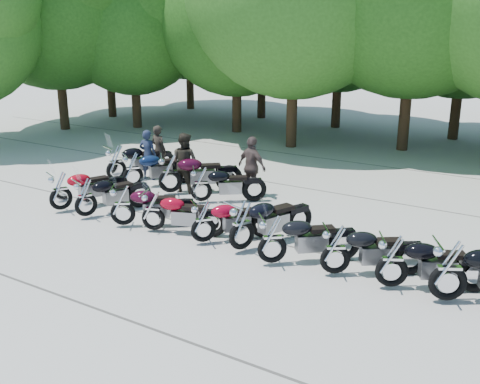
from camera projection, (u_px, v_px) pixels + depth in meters
The scene contains 26 objects.
ground at pixel (204, 256), 12.47m from camera, with size 90.00×90.00×0.00m, color gray.
tree_0 at pixel (106, 12), 29.23m from camera, with size 7.50×7.50×9.21m.
tree_1 at pixel (132, 20), 26.22m from camera, with size 6.97×6.97×8.55m.
tree_2 at pixel (237, 14), 25.02m from camera, with size 7.31×7.31×8.97m.
tree_9 at pixel (188, 12), 32.00m from camera, with size 7.59×7.59×9.32m.
tree_10 at pixel (263, 8), 28.80m from camera, with size 7.78×7.78×9.55m.
tree_11 at pixel (341, 10), 26.11m from camera, with size 7.56×7.56×9.28m.
tree_12 at pixel (468, 3), 23.26m from camera, with size 7.88×7.88×9.67m.
motorcycle_0 at pixel (60, 190), 15.19m from camera, with size 0.67×2.22×1.25m, color #A00513, non-canonical shape.
motorcycle_1 at pixel (85, 196), 14.69m from camera, with size 0.65×2.15×1.21m, color black, non-canonical shape.
motorcycle_2 at pixel (122, 204), 14.04m from camera, with size 0.66×2.17×1.23m, color #37071B, non-canonical shape.
motorcycle_3 at pixel (153, 210), 13.71m from camera, with size 0.63×2.08×1.18m, color maroon, non-canonical shape.
motorcycle_4 at pixel (203, 220), 12.96m from camera, with size 0.63×2.08×1.18m, color maroon, non-canonical shape.
motorcycle_5 at pixel (242, 224), 12.50m from camera, with size 0.72×2.37×1.34m, color black, non-canonical shape.
motorcycle_6 at pixel (272, 238), 11.81m from camera, with size 0.67×2.21×1.25m, color black, non-canonical shape.
motorcycle_7 at pixel (336, 248), 11.31m from camera, with size 0.66×2.16×1.22m, color black, non-canonical shape.
motorcycle_8 at pixel (393, 260), 10.74m from camera, with size 0.67×2.21×1.25m, color black, non-canonical shape.
motorcycle_9 at pixel (449, 269), 10.17m from camera, with size 0.74×2.45×1.38m, color black, non-canonical shape.
motorcycle_10 at pixel (116, 162), 17.95m from camera, with size 0.74×2.42×1.37m, color black, non-canonical shape.
motorcycle_11 at pixel (133, 169), 17.31m from camera, with size 0.69×2.28×1.29m, color #0D1B3B, non-canonical shape.
motorcycle_12 at pixel (170, 172), 16.70m from camera, with size 0.75×2.47×1.39m, color #34071A, non-canonical shape.
motorcycle_13 at pixel (201, 183), 15.92m from camera, with size 0.65×2.12×1.20m, color black, non-canonical shape.
rider_0 at pixel (148, 155), 18.33m from camera, with size 0.60×0.39×1.65m, color #1C243A.
rider_1 at pixel (185, 162), 16.99m from camera, with size 0.89×0.69×1.82m, color black.
rider_2 at pixel (252, 167), 16.47m from camera, with size 1.06×0.44×1.81m, color #503E39.
rider_3 at pixel (159, 150), 18.81m from camera, with size 0.62×0.41×1.70m, color black.
Camera 1 is at (6.77, -9.35, 4.99)m, focal length 42.00 mm.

